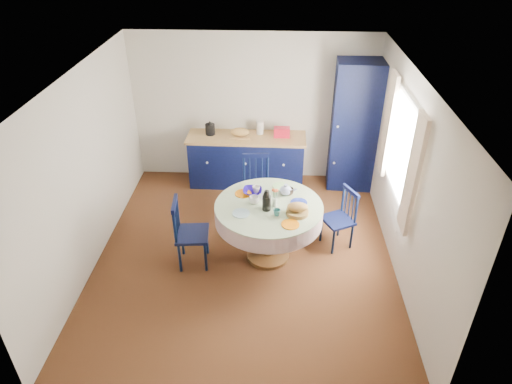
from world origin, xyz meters
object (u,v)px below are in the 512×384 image
chair_left (189,233)px  cobalt_bowl (253,191)px  pantry_cabinet (355,127)px  mug_b (277,212)px  mug_d (256,189)px  chair_right (340,218)px  dining_table (269,214)px  mug_c (289,191)px  mug_a (254,200)px  kitchen_counter (247,159)px  chair_far (256,187)px

chair_left → cobalt_bowl: (0.81, 0.44, 0.38)m
pantry_cabinet → mug_b: (-1.24, -2.24, -0.18)m
mug_d → chair_right: bearing=1.6°
dining_table → chair_right: 1.07m
chair_right → cobalt_bowl: (-1.21, -0.06, 0.44)m
mug_c → mug_a: bearing=-152.4°
chair_left → mug_d: 1.05m
chair_left → mug_c: (1.29, 0.43, 0.40)m
kitchen_counter → mug_c: (0.68, -1.71, 0.44)m
dining_table → mug_d: dining_table is taller
pantry_cabinet → chair_right: pantry_cabinet is taller
mug_c → cobalt_bowl: mug_c is taller
pantry_cabinet → mug_d: 2.30m
cobalt_bowl → mug_c: bearing=-0.7°
dining_table → chair_right: size_ratio=1.60×
dining_table → chair_right: dining_table is taller
mug_b → cobalt_bowl: (-0.33, 0.50, -0.01)m
mug_a → mug_b: bearing=-40.9°
chair_far → mug_d: 0.82m
pantry_cabinet → cobalt_bowl: size_ratio=8.47×
cobalt_bowl → chair_right: bearing=2.7°
mug_b → mug_c: 0.52m
pantry_cabinet → mug_b: bearing=-115.8°
chair_right → pantry_cabinet: bearing=141.0°
kitchen_counter → chair_far: (0.20, -0.96, 0.05)m
dining_table → mug_a: bearing=169.7°
chair_right → mug_a: 1.29m
mug_c → cobalt_bowl: 0.49m
chair_right → mug_b: mug_b is taller
kitchen_counter → mug_b: 2.30m
kitchen_counter → mug_b: (0.52, -2.20, 0.44)m
chair_left → mug_d: size_ratio=9.65×
kitchen_counter → mug_a: kitchen_counter is taller
chair_far → mug_c: size_ratio=8.22×
mug_c → mug_d: size_ratio=1.18×
chair_far → mug_a: 1.06m
chair_far → mug_c: bearing=-60.9°
pantry_cabinet → dining_table: bearing=-120.2°
pantry_cabinet → dining_table: 2.45m
mug_a → mug_d: (0.01, 0.27, -0.00)m
chair_right → mug_d: bearing=-115.4°
chair_left → cobalt_bowl: 1.00m
cobalt_bowl → mug_b: bearing=-56.7°
chair_left → chair_far: bearing=-39.7°
kitchen_counter → chair_left: kitchen_counter is taller
chair_left → dining_table: bearing=-86.3°
mug_a → mug_b: (0.29, -0.25, -0.01)m
mug_b → mug_c: mug_c is taller
mug_b → mug_c: bearing=71.9°
pantry_cabinet → cobalt_bowl: bearing=-128.7°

